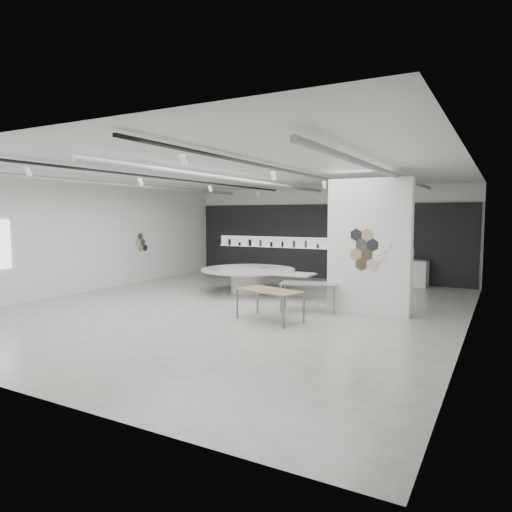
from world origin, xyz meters
The scene contains 7 objects.
room centered at (-0.09, 0.00, 2.07)m, with size 12.02×14.02×3.82m.
back_wall_display centered at (-0.08, 6.93, 1.54)m, with size 11.80×0.27×3.10m.
partition_column centered at (3.50, 1.00, 1.80)m, with size 2.20×0.38×3.60m.
display_island centered at (-0.94, 2.38, 0.53)m, with size 4.16×3.28×0.83m.
sample_table_wood centered at (1.58, -1.06, 0.72)m, with size 1.82×1.25×0.78m.
sample_table_stone centered at (2.00, 0.50, 0.71)m, with size 1.67×1.14×0.78m.
kitchen_counter centered at (3.35, 6.54, 0.51)m, with size 1.81×0.77×1.40m.
Camera 1 is at (6.69, -11.06, 2.61)m, focal length 32.00 mm.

